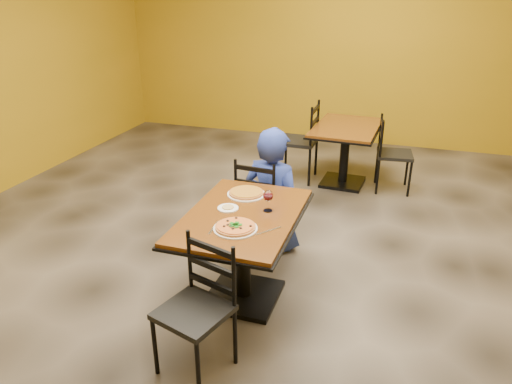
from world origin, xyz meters
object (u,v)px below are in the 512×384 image
(plate_main, at_px, (235,229))
(side_plate, at_px, (228,208))
(chair_second_right, at_px, (395,155))
(chair_main_near, at_px, (194,313))
(chair_main_far, at_px, (262,201))
(chair_second_left, at_px, (298,141))
(pizza_main, at_px, (235,227))
(diner, at_px, (273,189))
(pizza_far, at_px, (246,192))
(table_main, at_px, (243,237))
(wine_glass, at_px, (268,200))
(table_second, at_px, (345,142))
(plate_far, at_px, (246,194))

(plate_main, xyz_separation_m, side_plate, (-0.17, 0.29, 0.00))
(chair_second_right, bearing_deg, chair_main_near, 156.77)
(chair_main_far, height_order, chair_second_left, chair_second_left)
(pizza_main, relative_size, side_plate, 1.77)
(diner, distance_m, pizza_far, 0.58)
(table_main, bearing_deg, side_plate, 159.84)
(pizza_far, bearing_deg, side_plate, -98.69)
(chair_main_far, xyz_separation_m, wine_glass, (0.29, -0.78, 0.39))
(table_second, bearing_deg, pizza_far, -101.80)
(chair_main_far, xyz_separation_m, pizza_main, (0.16, -1.14, 0.32))
(chair_main_near, xyz_separation_m, diner, (0.01, 1.71, 0.14))
(pizza_far, height_order, wine_glass, wine_glass)
(chair_second_right, height_order, plate_far, chair_second_right)
(chair_main_far, relative_size, chair_second_right, 1.00)
(table_main, relative_size, plate_main, 3.97)
(plate_far, bearing_deg, chair_second_left, 92.81)
(chair_main_far, bearing_deg, plate_far, 98.75)
(diner, xyz_separation_m, side_plate, (-0.11, -0.84, 0.17))
(chair_main_near, bearing_deg, side_plate, 113.40)
(chair_main_far, height_order, plate_far, chair_main_far)
(plate_far, bearing_deg, side_plate, -98.69)
(pizza_far, bearing_deg, table_second, 78.20)
(table_main, height_order, table_second, same)
(table_second, relative_size, plate_far, 3.77)
(chair_second_left, xyz_separation_m, side_plate, (0.07, -2.60, 0.26))
(chair_main_near, bearing_deg, chair_second_right, 90.48)
(chair_main_near, height_order, plate_main, chair_main_near)
(pizza_main, bearing_deg, plate_far, 101.89)
(chair_second_right, bearing_deg, chair_second_left, 83.21)
(chair_main_near, relative_size, pizza_far, 3.16)
(table_main, height_order, diner, diner)
(table_second, xyz_separation_m, pizza_main, (-0.36, -2.90, 0.22))
(chair_main_far, xyz_separation_m, side_plate, (-0.01, -0.84, 0.31))
(chair_main_far, bearing_deg, pizza_far, 98.75)
(chair_main_near, bearing_deg, table_main, 104.51)
(wine_glass, bearing_deg, table_second, 84.86)
(pizza_main, bearing_deg, chair_second_right, 71.76)
(table_main, bearing_deg, chair_second_left, 94.35)
(chair_main_far, xyz_separation_m, plate_main, (0.16, -1.14, 0.31))
(diner, relative_size, side_plate, 7.35)
(diner, xyz_separation_m, plate_main, (0.06, -1.13, 0.17))
(chair_main_far, xyz_separation_m, chair_second_right, (1.11, 1.76, -0.00))
(pizza_far, distance_m, wine_glass, 0.35)
(chair_main_far, relative_size, pizza_main, 3.17)
(chair_main_near, height_order, side_plate, chair_main_near)
(side_plate, xyz_separation_m, wine_glass, (0.30, 0.06, 0.08))
(diner, height_order, pizza_far, diner)
(pizza_main, height_order, wine_glass, wine_glass)
(table_second, bearing_deg, plate_main, -97.06)
(chair_main_near, bearing_deg, chair_main_far, 109.89)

